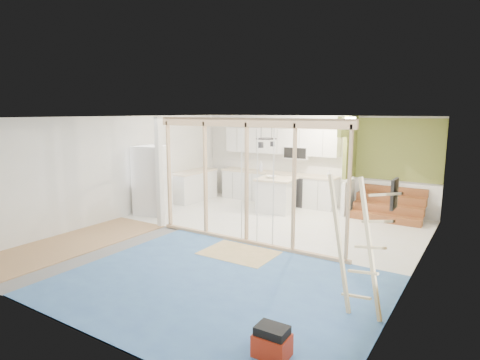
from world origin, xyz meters
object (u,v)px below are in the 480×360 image
Objects in this scene: fridge at (152,180)px; island at (276,195)px; toolbox at (272,343)px; ladder at (359,247)px.

fridge is 1.70× the size of island.
ladder is at bearing 70.32° from toolbox.
fridge is 0.98× the size of ladder.
ladder reaches higher than island.
fridge is 3.33m from island.
fridge is 6.64m from ladder.
fridge is 4.62× the size of toolbox.
ladder reaches higher than toolbox.
fridge is at bearing 175.66° from ladder.
island reaches higher than toolbox.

